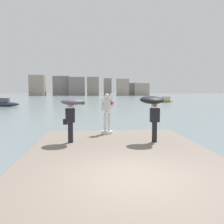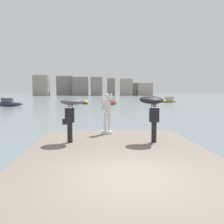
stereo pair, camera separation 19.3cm
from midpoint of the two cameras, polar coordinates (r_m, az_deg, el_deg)
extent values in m
plane|color=slate|center=(46.03, -3.54, 1.86)|extent=(400.00, 400.00, 0.00)
cube|color=slate|center=(8.39, 1.51, -11.62)|extent=(6.78, 10.08, 0.40)
cylinder|color=silver|center=(12.28, -1.67, -4.93)|extent=(0.58, 0.58, 0.15)
cylinder|color=silver|center=(12.19, -2.14, -2.35)|extent=(0.15, 0.15, 0.97)
cylinder|color=silver|center=(12.20, -1.20, -2.34)|extent=(0.15, 0.15, 0.97)
ellipsoid|color=silver|center=(12.11, -1.68, 1.49)|extent=(0.38, 0.26, 0.67)
sphere|color=silver|center=(12.09, -1.69, 3.92)|extent=(0.24, 0.24, 0.24)
cylinder|color=silver|center=(12.10, -2.82, 1.79)|extent=(0.10, 0.10, 0.62)
cylinder|color=silver|center=(12.37, -0.73, 3.74)|extent=(0.10, 0.59, 0.40)
cylinder|color=black|center=(10.32, -10.54, -4.89)|extent=(0.22, 0.22, 0.88)
cube|color=black|center=(10.21, -10.61, -0.80)|extent=(0.38, 0.25, 0.60)
sphere|color=beige|center=(10.18, -10.65, 1.70)|extent=(0.21, 0.21, 0.21)
cylinder|color=#262626|center=(10.21, -9.94, 0.82)|extent=(0.02, 0.02, 0.47)
ellipsoid|color=#4C4C56|center=(10.20, -9.97, 2.53)|extent=(1.03, 1.04, 0.33)
cube|color=black|center=(10.29, -11.79, -2.34)|extent=(0.18, 0.10, 0.24)
cylinder|color=black|center=(10.40, 9.73, -4.80)|extent=(0.22, 0.22, 0.88)
cube|color=black|center=(10.29, 9.80, -0.74)|extent=(0.40, 0.27, 0.60)
sphere|color=#A87A5B|center=(10.26, 9.83, 1.74)|extent=(0.21, 0.21, 0.21)
cylinder|color=#262626|center=(10.27, 9.12, 1.01)|extent=(0.02, 0.02, 0.52)
ellipsoid|color=black|center=(10.25, 9.14, 2.91)|extent=(1.12, 1.15, 0.42)
ellipsoid|color=#2D384C|center=(43.52, -24.44, 1.73)|extent=(4.69, 1.46, 0.77)
cube|color=#4C4C51|center=(43.63, -24.89, 2.63)|extent=(1.81, 0.96, 0.71)
ellipsoid|color=#9E2D28|center=(45.22, -1.14, 2.25)|extent=(3.53, 3.86, 0.69)
cube|color=beige|center=(45.43, -0.92, 3.17)|extent=(1.49, 1.50, 0.86)
ellipsoid|color=#B2993D|center=(48.05, -7.40, 2.44)|extent=(2.28, 3.47, 0.79)
ellipsoid|color=#B2993D|center=(55.87, 12.54, 2.62)|extent=(5.51, 3.65, 0.56)
cube|color=#B2ADA3|center=(56.13, 12.86, 3.29)|extent=(2.14, 1.71, 0.85)
cube|color=gray|center=(135.57, -17.65, 6.14)|extent=(8.11, 5.75, 11.14)
cube|color=gray|center=(140.01, -12.16, 6.22)|extent=(9.29, 6.12, 11.09)
cube|color=gray|center=(134.29, -8.52, 6.15)|extent=(8.67, 5.47, 10.28)
cube|color=gray|center=(133.84, -4.68, 6.22)|extent=(6.54, 4.38, 10.38)
cube|color=gray|center=(138.44, -1.14, 6.08)|extent=(4.17, 7.67, 9.82)
cube|color=#A89989|center=(133.85, 2.55, 6.01)|extent=(6.55, 5.46, 9.34)
cube|color=gray|center=(136.50, 4.95, 5.52)|extent=(5.09, 4.20, 7.15)
cube|color=#A89989|center=(136.55, 6.96, 5.46)|extent=(8.42, 7.35, 6.98)
camera|label=1|loc=(0.10, -90.46, -0.04)|focal=37.75mm
camera|label=2|loc=(0.10, 89.54, 0.04)|focal=37.75mm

